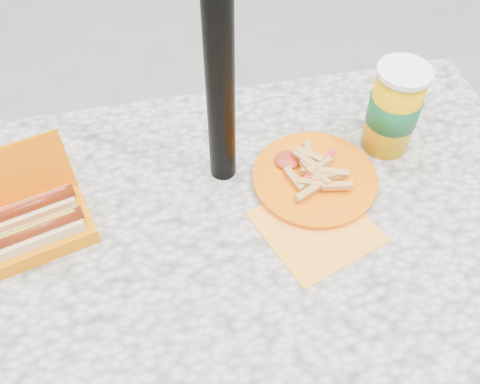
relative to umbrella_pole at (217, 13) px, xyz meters
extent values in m
plane|color=slate|center=(0.00, -0.16, -1.10)|extent=(60.00, 60.00, 0.00)
cube|color=beige|center=(0.00, -0.16, -0.38)|extent=(1.20, 0.80, 0.05)
cylinder|color=black|center=(-0.50, 0.14, -0.75)|extent=(0.07, 0.07, 0.70)
cylinder|color=black|center=(0.50, 0.14, -0.75)|extent=(0.07, 0.07, 0.70)
cylinder|color=black|center=(0.00, 0.00, 0.00)|extent=(0.05, 0.05, 2.20)
cube|color=#E76200|center=(-0.35, -0.08, -0.33)|extent=(0.21, 0.16, 0.03)
cube|color=#E76200|center=(-0.37, -0.01, -0.26)|extent=(0.19, 0.08, 0.11)
cube|color=#E2BB83|center=(-0.34, -0.11, -0.32)|extent=(0.16, 0.08, 0.04)
cylinder|color=maroon|center=(-0.34, -0.11, -0.29)|extent=(0.16, 0.06, 0.02)
cylinder|color=#A88219|center=(-0.34, -0.11, -0.28)|extent=(0.13, 0.04, 0.01)
cube|color=#E2BB83|center=(-0.35, -0.06, -0.32)|extent=(0.16, 0.08, 0.04)
cylinder|color=maroon|center=(-0.35, -0.06, -0.29)|extent=(0.16, 0.06, 0.02)
cylinder|color=maroon|center=(-0.35, -0.06, -0.28)|extent=(0.13, 0.04, 0.01)
cube|color=orange|center=(0.14, -0.17, -0.35)|extent=(0.24, 0.24, 0.00)
cylinder|color=#E76200|center=(0.17, -0.06, -0.34)|extent=(0.23, 0.23, 0.01)
cylinder|color=#E76200|center=(0.17, -0.06, -0.34)|extent=(0.24, 0.24, 0.01)
cube|color=gold|center=(0.15, -0.09, -0.32)|extent=(0.06, 0.03, 0.01)
cube|color=gold|center=(0.17, -0.07, -0.32)|extent=(0.04, 0.06, 0.01)
cube|color=gold|center=(0.14, -0.11, -0.32)|extent=(0.06, 0.04, 0.01)
cube|color=gold|center=(0.12, -0.07, -0.32)|extent=(0.03, 0.06, 0.01)
cube|color=gold|center=(0.15, -0.04, -0.31)|extent=(0.04, 0.06, 0.02)
cube|color=gold|center=(0.18, -0.06, -0.31)|extent=(0.06, 0.04, 0.01)
cube|color=gold|center=(0.19, -0.11, -0.32)|extent=(0.06, 0.02, 0.01)
cube|color=gold|center=(0.16, -0.06, -0.32)|extent=(0.03, 0.06, 0.01)
cube|color=gold|center=(0.16, -0.06, -0.33)|extent=(0.02, 0.06, 0.01)
cube|color=gold|center=(0.17, -0.08, -0.32)|extent=(0.04, 0.06, 0.01)
cube|color=gold|center=(0.17, -0.01, -0.33)|extent=(0.02, 0.06, 0.01)
cube|color=gold|center=(0.20, -0.08, -0.31)|extent=(0.06, 0.03, 0.01)
cube|color=gold|center=(0.18, -0.08, -0.32)|extent=(0.06, 0.02, 0.01)
cube|color=gold|center=(0.17, -0.06, -0.32)|extent=(0.06, 0.04, 0.01)
cube|color=gold|center=(0.16, -0.03, -0.31)|extent=(0.05, 0.05, 0.01)
ellipsoid|color=maroon|center=(0.12, -0.02, -0.33)|extent=(0.05, 0.05, 0.01)
cube|color=red|center=(0.18, -0.05, -0.32)|extent=(0.09, 0.07, 0.00)
cylinder|color=#E0A100|center=(0.34, 0.00, -0.26)|extent=(0.09, 0.09, 0.18)
cylinder|color=#0F5427|center=(0.34, 0.00, -0.26)|extent=(0.10, 0.10, 0.06)
cylinder|color=white|center=(0.34, 0.00, -0.17)|extent=(0.10, 0.10, 0.01)
camera|label=1|loc=(-0.12, -0.69, 0.44)|focal=40.00mm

